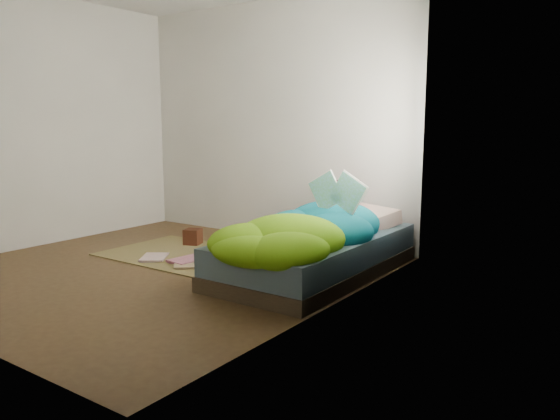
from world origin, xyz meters
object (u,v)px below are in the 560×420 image
(pillow_magenta, at_px, (339,202))
(floor_book_a, at_px, (142,257))
(floor_book_b, at_px, (180,258))
(wooden_box, at_px, (193,237))
(open_book, at_px, (337,180))
(bed, at_px, (316,255))

(pillow_magenta, bearing_deg, floor_book_a, -168.39)
(floor_book_b, bearing_deg, floor_book_a, -143.28)
(pillow_magenta, height_order, wooden_box, pillow_magenta)
(pillow_magenta, bearing_deg, open_book, -90.38)
(open_book, height_order, floor_book_a, open_book)
(wooden_box, relative_size, floor_book_a, 0.52)
(open_book, bearing_deg, floor_book_b, -163.31)
(bed, relative_size, open_book, 4.53)
(floor_book_a, xyz_separation_m, floor_book_b, (0.31, 0.18, 0.00))
(open_book, xyz_separation_m, floor_book_b, (-1.44, -0.43, -0.79))
(open_book, distance_m, floor_book_b, 1.69)
(pillow_magenta, xyz_separation_m, open_book, (0.29, -0.57, 0.28))
(open_book, bearing_deg, floor_book_a, -160.77)
(bed, distance_m, floor_book_a, 1.69)
(floor_book_b, bearing_deg, bed, 22.93)
(floor_book_a, bearing_deg, open_book, -15.62)
(open_book, relative_size, wooden_box, 2.73)
(pillow_magenta, xyz_separation_m, floor_book_b, (-1.15, -1.00, -0.51))
(pillow_magenta, height_order, open_book, open_book)
(bed, distance_m, floor_book_b, 1.34)
(bed, bearing_deg, pillow_magenta, 101.90)
(open_book, relative_size, floor_book_a, 1.42)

